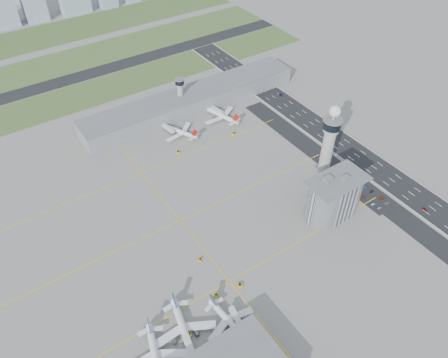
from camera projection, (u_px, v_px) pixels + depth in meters
ground at (252, 224)px, 299.69m from camera, size 1000.00×1000.00×0.00m
grass_strip_0 at (100, 90)px, 429.56m from camera, size 480.00×50.00×0.08m
grass_strip_1 at (73, 61)px, 475.61m from camera, size 480.00×60.00×0.08m
grass_strip_2 at (50, 35)px, 524.73m from camera, size 480.00×70.00×0.08m
runway at (86, 75)px, 452.26m from camera, size 480.00×22.00×0.10m
highway at (368, 163)px, 347.16m from camera, size 28.00×500.00×0.10m
barrier_left at (356, 169)px, 341.01m from camera, size 0.60×500.00×1.20m
barrier_right at (380, 156)px, 352.58m from camera, size 0.60×500.00×1.20m
landside_road at (355, 182)px, 330.70m from camera, size 18.00×260.00×0.08m
parking_lot at (366, 192)px, 322.50m from camera, size 20.00×44.00×0.10m
taxiway_line_h_0 at (229, 282)px, 264.75m from camera, size 260.00×0.60×0.01m
taxiway_line_h_1 at (180, 221)px, 301.59m from camera, size 260.00×0.60×0.01m
taxiway_line_h_2 at (142, 173)px, 338.43m from camera, size 260.00×0.60×0.01m
taxiway_line_v at (180, 221)px, 301.59m from camera, size 0.60×260.00×0.01m
control_tower at (329, 141)px, 310.78m from camera, size 14.00×14.00×64.50m
secondary_tower at (180, 92)px, 391.54m from camera, size 8.60×8.60×31.90m
admin_building at (334, 197)px, 297.37m from camera, size 42.00×24.00×33.50m
terminal_pier at (192, 100)px, 401.78m from camera, size 210.00×32.00×15.80m
airplane_near_b at (185, 331)px, 234.40m from camera, size 44.97×49.84×12.01m
airplane_near_c at (231, 322)px, 239.45m from camera, size 34.75×39.69×10.30m
airplane_far_a at (179, 129)px, 372.70m from camera, size 44.98×47.75×10.57m
airplane_far_b at (220, 112)px, 390.50m from camera, size 46.10×50.46×11.82m
jet_bridge_near_2 at (242, 330)px, 238.43m from camera, size 5.39×14.31×5.70m
jet_bridge_far_0 at (164, 126)px, 379.65m from camera, size 5.39×14.31×5.70m
jet_bridge_far_1 at (212, 109)px, 400.31m from camera, size 5.39×14.31×5.70m
tug_0 at (189, 334)px, 238.30m from camera, size 3.06×3.94×2.06m
tug_1 at (216, 295)px, 256.89m from camera, size 3.46×2.88×1.72m
tug_2 at (240, 285)px, 261.76m from camera, size 4.06×3.82×1.95m
tug_3 at (200, 259)px, 276.06m from camera, size 3.37×3.18×1.61m
tug_4 at (178, 152)px, 356.26m from camera, size 3.94×3.52×1.90m
tug_5 at (234, 134)px, 374.96m from camera, size 3.86×3.15×1.94m
car_lot_0 at (379, 208)px, 309.94m from camera, size 3.52×1.75×1.15m
car_lot_1 at (373, 204)px, 312.68m from camera, size 3.60×1.36×1.17m
car_lot_2 at (362, 197)px, 318.26m from camera, size 4.23×2.18×1.14m
car_lot_3 at (358, 192)px, 322.21m from camera, size 4.38×2.35×1.21m
car_lot_4 at (349, 185)px, 327.49m from camera, size 3.67×1.64×1.23m
car_lot_5 at (343, 182)px, 330.20m from camera, size 3.57×1.68×1.13m
car_lot_6 at (387, 203)px, 313.53m from camera, size 4.84×2.77×1.27m
car_lot_7 at (382, 198)px, 317.30m from camera, size 4.34×2.33×1.20m
car_lot_8 at (372, 191)px, 322.50m from camera, size 3.91×2.08×1.27m
car_lot_9 at (366, 187)px, 326.01m from camera, size 3.38×1.35×1.09m
car_lot_10 at (361, 181)px, 330.84m from camera, size 4.82×2.37×1.32m
car_lot_11 at (352, 175)px, 335.49m from camera, size 4.22×2.02×1.19m
car_hw_0 at (425, 209)px, 308.77m from camera, size 1.57×3.64×1.22m
car_hw_1 at (330, 137)px, 372.19m from camera, size 2.00×4.05×1.28m
car_hw_2 at (281, 95)px, 422.33m from camera, size 2.06×4.43×1.23m
car_hw_4 at (232, 73)px, 454.72m from camera, size 1.65×3.75×1.26m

